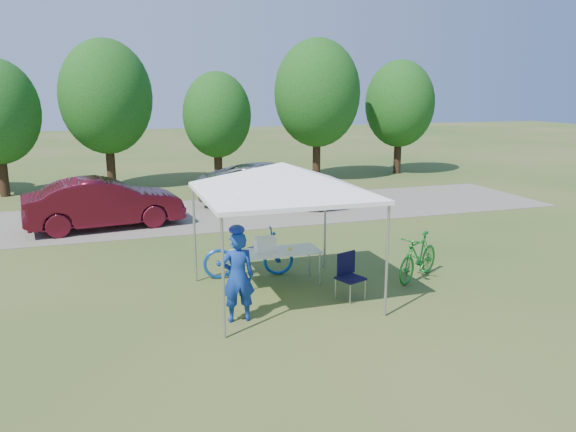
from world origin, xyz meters
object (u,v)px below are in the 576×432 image
at_px(cooler, 265,245).
at_px(cyclist, 238,277).
at_px(sedan, 104,203).
at_px(folding_chair, 348,272).
at_px(folding_table, 276,253).
at_px(minivan, 274,184).
at_px(bike_green, 418,257).
at_px(bike_blue, 249,254).

relative_size(cooler, cyclist, 0.26).
xyz_separation_m(cyclist, sedan, (-2.21, 7.98, -0.06)).
bearing_deg(cooler, folding_chair, -39.49).
relative_size(folding_table, minivan, 0.34).
bearing_deg(folding_table, cyclist, -126.78).
bearing_deg(sedan, folding_table, -159.67).
xyz_separation_m(folding_table, cyclist, (-1.20, -1.60, 0.12)).
relative_size(bike_green, minivan, 0.32).
bearing_deg(bike_blue, bike_green, -104.57).
distance_m(cyclist, sedan, 8.29).
bearing_deg(folding_table, minivan, 73.65).
distance_m(folding_table, bike_green, 3.14).
height_order(minivan, sedan, sedan).
bearing_deg(cooler, sedan, 116.39).
relative_size(cooler, sedan, 0.10).
bearing_deg(folding_table, bike_blue, 120.28).
relative_size(folding_chair, minivan, 0.17).
bearing_deg(folding_chair, folding_table, 114.77).
height_order(bike_green, minivan, minivan).
distance_m(folding_table, cooler, 0.31).
bearing_deg(sedan, minivan, -81.22).
bearing_deg(bike_blue, folding_table, -143.57).
distance_m(folding_chair, minivan, 9.34).
bearing_deg(bike_green, folding_chair, -106.93).
distance_m(bike_blue, bike_green, 3.73).
height_order(folding_chair, bike_blue, bike_blue).
height_order(folding_chair, minivan, minivan).
distance_m(bike_blue, minivan, 7.90).
relative_size(folding_table, bike_blue, 0.91).
relative_size(cyclist, bike_blue, 0.83).
relative_size(cooler, minivan, 0.08).
bearing_deg(cooler, folding_table, 0.00).
distance_m(folding_table, folding_chair, 1.64).
height_order(folding_chair, cyclist, cyclist).
xyz_separation_m(folding_table, minivan, (2.38, 8.10, 0.05)).
relative_size(folding_table, cyclist, 1.11).
height_order(folding_table, sedan, sedan).
bearing_deg(cyclist, folding_table, -124.53).
distance_m(cyclist, bike_blue, 2.46).
height_order(cooler, bike_green, cooler).
bearing_deg(folding_table, sedan, 118.09).
distance_m(folding_chair, cyclist, 2.41).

